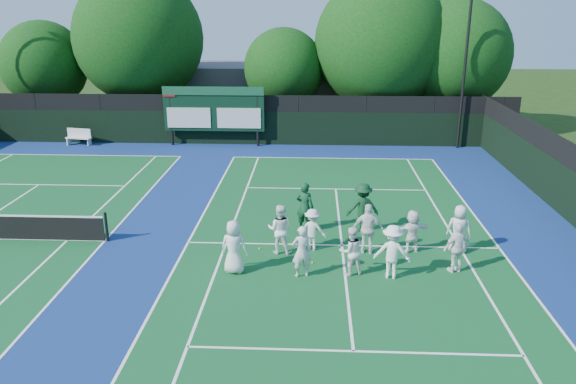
{
  "coord_description": "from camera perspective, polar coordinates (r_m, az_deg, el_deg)",
  "views": [
    {
      "loc": [
        -1.05,
        -17.26,
        8.07
      ],
      "look_at": [
        -2.0,
        3.0,
        1.3
      ],
      "focal_mm": 35.0,
      "sensor_mm": 36.0,
      "label": 1
    }
  ],
  "objects": [
    {
      "name": "tennis_ball_2",
      "position": [
        19.66,
        18.82,
        -6.72
      ],
      "size": [
        0.07,
        0.07,
        0.07
      ],
      "primitive_type": "sphere",
      "color": "yellow",
      "rests_on": "ground"
    },
    {
      "name": "tree_c",
      "position": [
        37.1,
        -0.19,
        12.26
      ],
      "size": [
        5.15,
        5.15,
        6.78
      ],
      "color": "black",
      "rests_on": "ground"
    },
    {
      "name": "player_front_3",
      "position": [
        17.62,
        10.54,
        -6.0
      ],
      "size": [
        1.22,
        0.83,
        1.74
      ],
      "primitive_type": "imported",
      "rotation": [
        0.0,
        0.0,
        2.97
      ],
      "color": "white",
      "rests_on": "ground"
    },
    {
      "name": "back_fence",
      "position": [
        34.29,
        -5.72,
        7.08
      ],
      "size": [
        34.0,
        0.08,
        3.0
      ],
      "color": "black",
      "rests_on": "ground"
    },
    {
      "name": "player_front_4",
      "position": [
        18.49,
        16.82,
        -5.45
      ],
      "size": [
        1.05,
        0.72,
        1.65
      ],
      "primitive_type": "imported",
      "rotation": [
        0.0,
        0.0,
        3.51
      ],
      "color": "white",
      "rests_on": "ground"
    },
    {
      "name": "coach_left",
      "position": [
        20.84,
        1.72,
        -1.53
      ],
      "size": [
        0.81,
        0.67,
        1.89
      ],
      "primitive_type": "imported",
      "rotation": [
        0.0,
        0.0,
        2.77
      ],
      "color": "#103B21",
      "rests_on": "ground"
    },
    {
      "name": "player_back_3",
      "position": [
        19.59,
        12.48,
        -3.92
      ],
      "size": [
        1.47,
        0.88,
        1.51
      ],
      "primitive_type": "imported",
      "rotation": [
        0.0,
        0.0,
        3.47
      ],
      "color": "white",
      "rests_on": "ground"
    },
    {
      "name": "scoreboard",
      "position": [
        33.9,
        -7.57,
        8.31
      ],
      "size": [
        6.0,
        0.21,
        3.55
      ],
      "color": "black",
      "rests_on": "ground"
    },
    {
      "name": "clubhouse",
      "position": [
        41.72,
        1.37,
        10.08
      ],
      "size": [
        18.0,
        6.0,
        4.0
      ],
      "primitive_type": "cube",
      "color": "#515156",
      "rests_on": "ground"
    },
    {
      "name": "tree_a",
      "position": [
        41.0,
        -23.28,
        11.67
      ],
      "size": [
        5.58,
        5.58,
        7.2
      ],
      "color": "black",
      "rests_on": "ground"
    },
    {
      "name": "player_front_2",
      "position": [
        17.67,
        6.4,
        -5.98
      ],
      "size": [
        0.92,
        0.81,
        1.59
      ],
      "primitive_type": "imported",
      "rotation": [
        0.0,
        0.0,
        3.46
      ],
      "color": "white",
      "rests_on": "ground"
    },
    {
      "name": "near_court",
      "position": [
        19.99,
        5.49,
        -5.41
      ],
      "size": [
        11.05,
        23.85,
        0.01
      ],
      "color": "#105124",
      "rests_on": "ground"
    },
    {
      "name": "tree_b",
      "position": [
        38.56,
        -14.65,
        14.55
      ],
      "size": [
        8.28,
        8.28,
        10.18
      ],
      "color": "black",
      "rests_on": "ground"
    },
    {
      "name": "player_front_1",
      "position": [
        17.42,
        1.39,
        -6.06
      ],
      "size": [
        0.7,
        0.56,
        1.68
      ],
      "primitive_type": "imported",
      "rotation": [
        0.0,
        0.0,
        3.42
      ],
      "color": "silver",
      "rests_on": "ground"
    },
    {
      "name": "bench",
      "position": [
        36.38,
        -20.48,
        5.34
      ],
      "size": [
        1.63,
        0.72,
        1.0
      ],
      "color": "silver",
      "rests_on": "ground"
    },
    {
      "name": "court_apron",
      "position": [
        20.57,
        -11.51,
        -5.03
      ],
      "size": [
        34.0,
        32.0,
        0.01
      ],
      "primitive_type": "cube",
      "color": "navy",
      "rests_on": "ground"
    },
    {
      "name": "tennis_ball_1",
      "position": [
        21.15,
        9.72,
        -4.15
      ],
      "size": [
        0.07,
        0.07,
        0.07
      ],
      "primitive_type": "sphere",
      "color": "yellow",
      "rests_on": "ground"
    },
    {
      "name": "tennis_ball_4",
      "position": [
        22.89,
        8.55,
        -2.31
      ],
      "size": [
        0.07,
        0.07,
        0.07
      ],
      "primitive_type": "sphere",
      "color": "yellow",
      "rests_on": "ground"
    },
    {
      "name": "tennis_ball_0",
      "position": [
        18.58,
        2.49,
        -7.19
      ],
      "size": [
        0.07,
        0.07,
        0.07
      ],
      "primitive_type": "sphere",
      "color": "yellow",
      "rests_on": "ground"
    },
    {
      "name": "tennis_ball_5",
      "position": [
        20.71,
        17.12,
        -5.24
      ],
      "size": [
        0.07,
        0.07,
        0.07
      ],
      "primitive_type": "sphere",
      "color": "yellow",
      "rests_on": "ground"
    },
    {
      "name": "light_pole_right",
      "position": [
        34.1,
        17.79,
        14.64
      ],
      "size": [
        1.2,
        0.3,
        10.12
      ],
      "color": "black",
      "rests_on": "ground"
    },
    {
      "name": "player_back_2",
      "position": [
        19.17,
        8.14,
        -3.74
      ],
      "size": [
        1.09,
        0.59,
        1.77
      ],
      "primitive_type": "imported",
      "rotation": [
        0.0,
        0.0,
        2.98
      ],
      "color": "white",
      "rests_on": "ground"
    },
    {
      "name": "tree_e",
      "position": [
        38.05,
        16.74,
        12.94
      ],
      "size": [
        7.03,
        7.03,
        8.61
      ],
      "color": "black",
      "rests_on": "ground"
    },
    {
      "name": "tree_d",
      "position": [
        37.18,
        9.66,
        14.33
      ],
      "size": [
        8.43,
        8.43,
        9.99
      ],
      "color": "black",
      "rests_on": "ground"
    },
    {
      "name": "player_front_0",
      "position": [
        17.74,
        -5.52,
        -5.57
      ],
      "size": [
        0.94,
        0.69,
        1.75
      ],
      "primitive_type": "imported",
      "rotation": [
        0.0,
        0.0,
        2.97
      ],
      "color": "silver",
      "rests_on": "ground"
    },
    {
      "name": "ground",
      "position": [
        19.08,
        5.63,
        -6.65
      ],
      "size": [
        120.0,
        120.0,
        0.0
      ],
      "primitive_type": "plane",
      "color": "#1A330E",
      "rests_on": "ground"
    },
    {
      "name": "player_back_1",
      "position": [
        19.33,
        2.49,
        -3.83
      ],
      "size": [
        1.05,
        0.73,
        1.49
      ],
      "primitive_type": "imported",
      "rotation": [
        0.0,
        0.0,
        2.94
      ],
      "color": "white",
      "rests_on": "ground"
    },
    {
      "name": "player_back_4",
      "position": [
        19.96,
        16.98,
        -3.61
      ],
      "size": [
        0.95,
        0.77,
        1.69
      ],
      "primitive_type": "imported",
      "rotation": [
        0.0,
        0.0,
        2.82
      ],
      "color": "silver",
      "rests_on": "ground"
    },
    {
      "name": "coach_right",
      "position": [
        21.03,
        7.6,
        -1.57
      ],
      "size": [
        1.28,
        0.85,
        1.85
      ],
      "primitive_type": "imported",
      "rotation": [
        0.0,
        0.0,
        3.29
      ],
      "color": "#0E361B",
      "rests_on": "ground"
    },
    {
      "name": "player_back_0",
      "position": [
        19.02,
        -0.84,
        -3.8
      ],
      "size": [
        0.92,
        0.76,
        1.74
      ],
      "primitive_type": "imported",
      "rotation": [
        0.0,
        0.0,
        3.01
      ],
      "color": "white",
      "rests_on": "ground"
    },
    {
      "name": "tennis_ball_3",
      "position": [
        19.61,
        -2.91,
        -5.76
      ],
      "size": [
        0.07,
        0.07,
        0.07
      ],
      "primitive_type": "sphere",
      "color": "yellow",
      "rests_on": "ground"
    }
  ]
}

